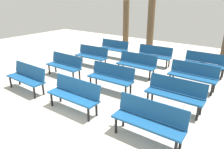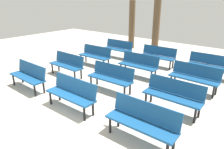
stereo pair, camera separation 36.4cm
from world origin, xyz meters
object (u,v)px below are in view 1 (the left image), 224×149
at_px(bench_r0_c0, 27,76).
at_px(bench_r1_c1, 111,76).
at_px(bench_r0_c2, 149,119).
at_px(tree_2, 151,23).
at_px(bench_r2_c1, 137,63).
at_px(bench_r1_c2, 175,92).
at_px(bench_r2_c0, 92,55).
at_px(bench_r3_c1, 154,54).
at_px(bench_r3_c2, 205,62).
at_px(tree_1, 126,25).
at_px(bench_r2_c2, 193,74).
at_px(bench_r0_c1, 74,93).
at_px(bench_r1_c0, 65,64).
at_px(bench_r3_c0, 114,48).

bearing_deg(bench_r0_c0, bench_r1_c1, 37.14).
distance_m(bench_r0_c2, tree_2, 7.68).
bearing_deg(bench_r2_c1, bench_r1_c2, -38.72).
bearing_deg(tree_2, bench_r1_c1, -77.25).
xyz_separation_m(bench_r0_c2, bench_r1_c2, (-0.01, 1.62, 0.00)).
xyz_separation_m(bench_r1_c2, bench_r2_c0, (-4.47, 1.63, 0.00)).
bearing_deg(bench_r0_c2, bench_r2_c0, 142.95).
relative_size(bench_r3_c1, bench_r3_c2, 1.01).
xyz_separation_m(bench_r3_c1, tree_1, (-2.94, 2.19, 0.89)).
xyz_separation_m(bench_r0_c2, bench_r2_c2, (-0.03, 3.36, 0.00)).
bearing_deg(bench_r2_c0, bench_r3_c1, 35.98).
bearing_deg(bench_r3_c1, tree_2, 120.14).
distance_m(bench_r0_c0, bench_r0_c2, 4.43).
relative_size(bench_r0_c1, bench_r2_c0, 1.00).
relative_size(bench_r2_c1, tree_2, 0.49).
bearing_deg(bench_r3_c1, bench_r0_c0, -115.59).
bearing_deg(bench_r2_c2, bench_r3_c1, 144.37).
bearing_deg(bench_r1_c0, bench_r0_c0, -90.00).
relative_size(bench_r1_c0, tree_2, 0.49).
bearing_deg(bench_r0_c1, bench_r1_c1, 87.41).
height_order(bench_r1_c1, bench_r3_c1, same).
bearing_deg(bench_r1_c1, bench_r3_c1, 88.28).
bearing_deg(bench_r3_c2, tree_2, 151.24).
distance_m(tree_1, tree_2, 1.85).
bearing_deg(bench_r0_c0, bench_r0_c1, 1.11).
bearing_deg(tree_2, bench_r2_c2, -46.00).
xyz_separation_m(bench_r1_c1, bench_r3_c2, (2.15, 3.44, 0.00)).
distance_m(bench_r2_c1, tree_1, 4.93).
xyz_separation_m(bench_r0_c1, bench_r1_c2, (2.22, 1.67, 0.00)).
bearing_deg(bench_r1_c0, tree_2, 79.13).
bearing_deg(bench_r0_c2, bench_r3_c2, 89.29).
bearing_deg(bench_r3_c0, bench_r2_c2, -20.73).
relative_size(bench_r1_c2, bench_r3_c0, 1.00).
distance_m(bench_r0_c1, bench_r1_c2, 2.78).
bearing_deg(bench_r1_c2, bench_r0_c2, -90.07).
relative_size(bench_r1_c1, bench_r2_c2, 1.01).
bearing_deg(tree_1, tree_2, -11.40).
height_order(bench_r0_c2, bench_r1_c0, same).
height_order(bench_r3_c0, bench_r3_c2, same).
relative_size(bench_r2_c0, bench_r3_c0, 1.00).
bearing_deg(bench_r2_c0, bench_r1_c0, -88.84).
bearing_deg(bench_r0_c1, bench_r1_c2, 36.15).
xyz_separation_m(bench_r0_c0, bench_r0_c1, (2.20, 0.01, 0.00)).
xyz_separation_m(bench_r1_c2, tree_1, (-5.15, 5.55, 0.89)).
distance_m(bench_r1_c0, bench_r3_c1, 4.05).
distance_m(bench_r0_c2, bench_r1_c1, 2.70).
height_order(bench_r0_c1, bench_r2_c0, same).
bearing_deg(tree_1, bench_r3_c0, -73.34).
bearing_deg(bench_r2_c1, bench_r0_c1, -91.17).
xyz_separation_m(bench_r1_c1, bench_r3_c1, (-0.04, 3.38, 0.00)).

